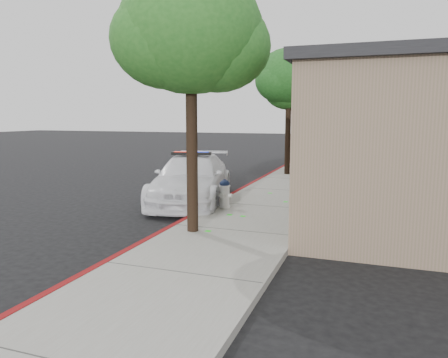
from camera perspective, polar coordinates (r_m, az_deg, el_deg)
ground at (r=11.12m, az=-6.93°, el=-6.76°), size 120.00×120.00×0.00m
sidewalk at (r=13.30m, az=5.11°, el=-3.87°), size 3.20×60.00×0.15m
red_curb at (r=13.75m, az=-1.13°, el=-3.41°), size 0.14×60.00×0.16m
clapboard_building at (r=18.70m, az=25.41°, el=5.25°), size 7.30×20.89×4.24m
police_car at (r=14.44m, az=-4.35°, el=0.05°), size 3.42×5.87×1.72m
fire_hydrant at (r=12.88m, az=0.07°, el=-1.93°), size 0.50×0.43×0.87m
street_tree_near at (r=10.19m, az=-4.45°, el=18.35°), size 3.50×3.30×6.05m
street_tree_mid at (r=20.55m, az=8.71°, el=13.01°), size 3.07×3.18×5.86m
street_tree_far at (r=20.96m, az=9.50°, el=11.95°), size 2.99×2.89×5.42m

